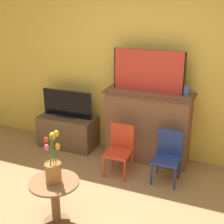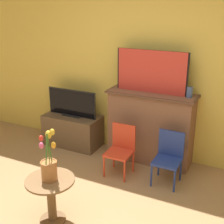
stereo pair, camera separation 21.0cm
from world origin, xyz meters
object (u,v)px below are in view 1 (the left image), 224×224
Objects in this scene: tv_monitor at (67,104)px; chair_blue at (168,154)px; chair_red at (120,147)px; vase_tulips at (53,167)px; painting at (148,71)px.

tv_monitor reaches higher than chair_blue.
vase_tulips is at bearing -100.98° from chair_red.
chair_blue is 1.24× the size of vase_tulips.
vase_tulips is at bearing -63.92° from tv_monitor.
vase_tulips is (-0.42, -1.66, -0.62)m from painting.
vase_tulips reaches higher than chair_red.
painting reaches higher than vase_tulips.
chair_red is at bearing -23.29° from tv_monitor.
painting is at bearing 2.70° from tv_monitor.
painting is 1.19× the size of tv_monitor.
chair_blue is at bearing -46.19° from painting.
tv_monitor is 1.78m from vase_tulips.
tv_monitor reaches higher than chair_red.
chair_red is (-0.19, -0.49, -0.90)m from painting.
painting is 1.83× the size of vase_tulips.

